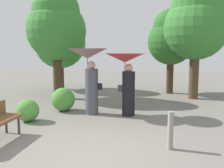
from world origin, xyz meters
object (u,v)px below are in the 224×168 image
at_px(tree_near_left, 56,25).
at_px(tree_mid_right, 171,37).
at_px(path_marker_post, 170,131).
at_px(tree_mid_left, 60,39).
at_px(person_right, 126,71).
at_px(person_left, 89,66).
at_px(tree_near_right, 196,22).

distance_m(tree_near_left, tree_mid_right, 5.17).
bearing_deg(path_marker_post, tree_near_left, 129.15).
bearing_deg(path_marker_post, tree_mid_right, 85.12).
bearing_deg(tree_mid_left, person_right, -52.42).
bearing_deg(tree_near_left, tree_mid_right, 21.14).
height_order(person_left, tree_mid_left, tree_mid_left).
bearing_deg(tree_near_left, person_right, -39.18).
relative_size(tree_near_right, tree_mid_left, 1.17).
bearing_deg(tree_mid_left, tree_near_right, -15.14).
height_order(person_left, tree_mid_right, tree_mid_right).
xyz_separation_m(tree_near_right, tree_mid_left, (-6.33, 1.71, -0.58)).
relative_size(person_right, tree_near_left, 0.43).
relative_size(person_right, path_marker_post, 2.42).
bearing_deg(person_left, tree_mid_left, 26.21).
bearing_deg(tree_mid_right, tree_near_right, -54.69).
height_order(person_left, path_marker_post, person_left).
bearing_deg(person_left, tree_mid_right, -35.64).
bearing_deg(tree_mid_left, path_marker_post, -57.08).
height_order(tree_near_left, path_marker_post, tree_near_left).
bearing_deg(path_marker_post, person_left, 130.55).
distance_m(person_left, tree_mid_right, 5.33).
relative_size(tree_mid_left, tree_mid_right, 1.04).
relative_size(person_left, person_right, 1.08).
xyz_separation_m(person_left, tree_near_right, (3.78, 3.11, 1.63)).
xyz_separation_m(tree_near_left, path_marker_post, (4.21, -5.17, -2.65)).
bearing_deg(person_left, tree_near_left, 35.80).
height_order(person_right, tree_near_left, tree_near_left).
bearing_deg(path_marker_post, person_right, 112.96).
bearing_deg(tree_near_left, path_marker_post, -50.85).
height_order(tree_mid_right, path_marker_post, tree_mid_right).
bearing_deg(tree_mid_right, tree_mid_left, 174.88).
bearing_deg(person_right, tree_near_right, -41.23).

